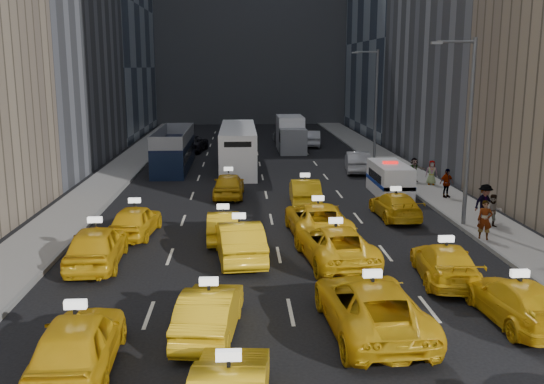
{
  "coord_description": "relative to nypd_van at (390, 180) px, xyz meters",
  "views": [
    {
      "loc": [
        -1.56,
        -16.1,
        7.7
      ],
      "look_at": [
        -0.11,
        11.25,
        2.0
      ],
      "focal_mm": 40.0,
      "sensor_mm": 36.0,
      "label": 1
    }
  ],
  "objects": [
    {
      "name": "pedestrian_3",
      "position": [
        3.0,
        -1.5,
        0.06
      ],
      "size": [
        1.1,
        0.82,
        1.71
      ],
      "primitive_type": "imported",
      "rotation": [
        0.0,
        0.0,
        0.42
      ],
      "color": "gray",
      "rests_on": "sidewalk_east"
    },
    {
      "name": "taxi_15",
      "position": [
        -1.1,
        -5.69,
        -0.27
      ],
      "size": [
        2.04,
        4.68,
        1.34
      ],
      "primitive_type": "imported",
      "rotation": [
        0.0,
        0.0,
        3.18
      ],
      "color": "gold",
      "rests_on": "ground"
    },
    {
      "name": "city_bus",
      "position": [
        -9.21,
        10.33,
        0.65
      ],
      "size": [
        2.97,
        12.51,
        3.21
      ],
      "rotation": [
        0.0,
        0.0,
        -0.03
      ],
      "color": "white",
      "rests_on": "ground"
    },
    {
      "name": "double_decker",
      "position": [
        -14.09,
        10.39,
        0.54
      ],
      "size": [
        2.72,
        10.37,
        2.99
      ],
      "rotation": [
        0.0,
        0.0,
        0.04
      ],
      "color": "black",
      "rests_on": "ground"
    },
    {
      "name": "sidewalk_east",
      "position": [
        3.01,
        5.43,
        -0.87
      ],
      "size": [
        3.0,
        90.0,
        0.15
      ],
      "primitive_type": "cube",
      "color": "gray",
      "rests_on": "ground"
    },
    {
      "name": "misc_car_1",
      "position": [
        -13.51,
        20.17,
        -0.2
      ],
      "size": [
        3.11,
        5.6,
        1.48
      ],
      "primitive_type": "imported",
      "rotation": [
        0.0,
        0.0,
        3.01
      ],
      "color": "black",
      "rests_on": "ground"
    },
    {
      "name": "taxi_6",
      "position": [
        -5.25,
        -19.14,
        -0.15
      ],
      "size": [
        2.96,
        5.84,
        1.58
      ],
      "primitive_type": "imported",
      "rotation": [
        0.0,
        0.0,
        3.2
      ],
      "color": "gold",
      "rests_on": "ground"
    },
    {
      "name": "taxi_17",
      "position": [
        -5.43,
        -2.38,
        -0.19
      ],
      "size": [
        1.73,
        4.59,
        1.5
      ],
      "primitive_type": "imported",
      "rotation": [
        0.0,
        0.0,
        3.11
      ],
      "color": "gold",
      "rests_on": "ground"
    },
    {
      "name": "sidewalk_west",
      "position": [
        -17.99,
        5.43,
        -0.87
      ],
      "size": [
        3.0,
        90.0,
        0.15
      ],
      "primitive_type": "cube",
      "color": "gray",
      "rests_on": "ground"
    },
    {
      "name": "misc_car_0",
      "position": [
        -0.38,
        8.22,
        -0.16
      ],
      "size": [
        2.2,
        4.9,
        1.56
      ],
      "primitive_type": "imported",
      "rotation": [
        0.0,
        0.0,
        3.02
      ],
      "color": "#9B9CA2",
      "rests_on": "ground"
    },
    {
      "name": "taxi_7",
      "position": [
        -0.65,
        -18.71,
        -0.27
      ],
      "size": [
        2.18,
        4.76,
        1.35
      ],
      "primitive_type": "imported",
      "rotation": [
        0.0,
        0.0,
        3.2
      ],
      "color": "gold",
      "rests_on": "ground"
    },
    {
      "name": "box_truck",
      "position": [
        -4.35,
        20.06,
        0.61
      ],
      "size": [
        2.74,
        7.02,
        3.15
      ],
      "rotation": [
        0.0,
        0.0,
        -0.05
      ],
      "color": "white",
      "rests_on": "ground"
    },
    {
      "name": "taxi_8",
      "position": [
        -14.71,
        -12.62,
        -0.11
      ],
      "size": [
        2.15,
        4.93,
        1.65
      ],
      "primitive_type": "imported",
      "rotation": [
        0.0,
        0.0,
        3.18
      ],
      "color": "gold",
      "rests_on": "ground"
    },
    {
      "name": "taxi_14",
      "position": [
        -5.52,
        -8.78,
        -0.16
      ],
      "size": [
        2.81,
        5.72,
        1.56
      ],
      "primitive_type": "imported",
      "rotation": [
        0.0,
        0.0,
        3.18
      ],
      "color": "gold",
      "rests_on": "ground"
    },
    {
      "name": "pedestrian_0",
      "position": [
        1.73,
        -10.26,
        0.09
      ],
      "size": [
        0.74,
        0.61,
        1.76
      ],
      "primitive_type": "imported",
      "rotation": [
        0.0,
        0.0,
        -0.33
      ],
      "color": "gray",
      "rests_on": "sidewalk_east"
    },
    {
      "name": "taxi_9",
      "position": [
        -9.13,
        -12.15,
        -0.13
      ],
      "size": [
        2.25,
        5.07,
        1.62
      ],
      "primitive_type": "imported",
      "rotation": [
        0.0,
        0.0,
        3.25
      ],
      "color": "gold",
      "rests_on": "ground"
    },
    {
      "name": "pedestrian_2",
      "position": [
        3.0,
        -7.14,
        0.15
      ],
      "size": [
        1.3,
        0.86,
        1.87
      ],
      "primitive_type": "imported",
      "rotation": [
        0.0,
        0.0,
        0.33
      ],
      "color": "gray",
      "rests_on": "sidewalk_east"
    },
    {
      "name": "curb_east",
      "position": [
        1.56,
        5.43,
        -0.85
      ],
      "size": [
        0.15,
        90.0,
        0.18
      ],
      "primitive_type": "cube",
      "color": "slate",
      "rests_on": "ground"
    },
    {
      "name": "taxi_13",
      "position": [
        -9.84,
        -9.24,
        -0.27
      ],
      "size": [
        1.51,
        4.08,
        1.33
      ],
      "primitive_type": "imported",
      "rotation": [
        0.0,
        0.0,
        3.17
      ],
      "color": "gold",
      "rests_on": "ground"
    },
    {
      "name": "taxi_5",
      "position": [
        -9.99,
        -19.12,
        -0.23
      ],
      "size": [
        2.01,
        4.48,
        1.43
      ],
      "primitive_type": "imported",
      "rotation": [
        0.0,
        0.0,
        3.02
      ],
      "color": "gold",
      "rests_on": "ground"
    },
    {
      "name": "ground",
      "position": [
        -7.49,
        -19.57,
        -0.94
      ],
      "size": [
        160.0,
        160.0,
        0.0
      ],
      "primitive_type": "plane",
      "color": "black",
      "rests_on": "ground"
    },
    {
      "name": "streetlight_near",
      "position": [
        1.69,
        -7.57,
        3.98
      ],
      "size": [
        2.15,
        0.22,
        9.0
      ],
      "color": "#595B60",
      "rests_on": "ground"
    },
    {
      "name": "pedestrian_4",
      "position": [
        3.35,
        2.43,
        0.0
      ],
      "size": [
        0.85,
        0.58,
        1.58
      ],
      "primitive_type": "imported",
      "rotation": [
        0.0,
        0.0,
        -0.22
      ],
      "color": "gray",
      "rests_on": "sidewalk_east"
    },
    {
      "name": "misc_car_3",
      "position": [
        -8.98,
        25.14,
        -0.24
      ],
      "size": [
        1.84,
        4.17,
        1.39
      ],
      "primitive_type": "imported",
      "rotation": [
        0.0,
        0.0,
        3.19
      ],
      "color": "black",
      "rests_on": "ground"
    },
    {
      "name": "curb_west",
      "position": [
        -16.54,
        5.43,
        -0.85
      ],
      "size": [
        0.15,
        90.0,
        0.18
      ],
      "primitive_type": "cube",
      "color": "slate",
      "rests_on": "ground"
    },
    {
      "name": "taxi_12",
      "position": [
        -13.9,
        -8.37,
        -0.21
      ],
      "size": [
        2.15,
        4.46,
        1.47
      ],
      "primitive_type": "imported",
      "rotation": [
        0.0,
        0.0,
        3.04
      ],
      "color": "gold",
      "rests_on": "ground"
    },
    {
      "name": "misc_car_2",
      "position": [
        -4.52,
        26.19,
        -0.22
      ],
      "size": [
        2.28,
        5.06,
        1.44
      ],
      "primitive_type": "imported",
      "rotation": [
        0.0,
        0.0,
        3.2
      ],
      "color": "gray",
      "rests_on": "ground"
    },
    {
      "name": "pedestrian_1",
      "position": [
        2.97,
        -8.25,
        0.01
      ],
      "size": [
        0.83,
        0.54,
        1.6
      ],
      "primitive_type": "imported",
      "rotation": [
        0.0,
        0.0,
        -0.16
      ],
      "color": "gray",
      "rests_on": "sidewalk_east"
    },
    {
      "name": "taxi_11",
      "position": [
        -1.64,
        -14.96,
        -0.26
      ],
      "size": [
        2.41,
        4.88,
        1.36
      ],
      "primitive_type": "imported",
      "rotation": [
        0.0,
        0.0,
        3.03
      ],
      "color": "gold",
      "rests_on": "ground"
    },
    {
      "name": "nypd_van",
      "position": [
        0.0,
        0.0,
        0.0
      ],
      "size": [
        1.93,
        4.87,
        2.08
      ],
      "rotation": [
        0.0,
        0.0,
        0.01
      ],
      "color": "white",
      "rests_on": "ground"
    },
    {
      "name": "pedestrian_5",
      "position": [
        2.49,
        3.45,
        0.01
      ],
      "size": [
        1.53,
        0.66,
        1.6
      ],
      "primitive_type": "imported",
      "rotation": [
        0.0,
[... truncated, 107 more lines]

